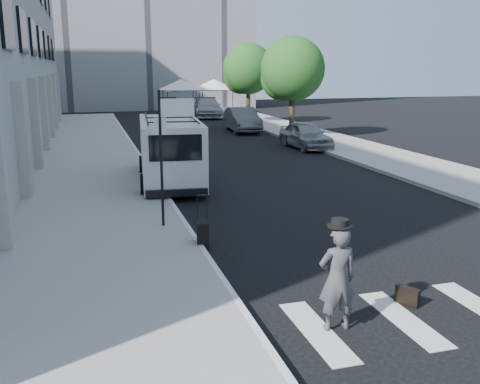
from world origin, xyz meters
TOP-DOWN VIEW (x-y plane):
  - ground at (0.00, 0.00)m, footprint 120.00×120.00m
  - sidewalk_left at (-4.25, 16.00)m, footprint 4.50×48.00m
  - sidewalk_right at (9.00, 20.00)m, footprint 4.00×56.00m
  - sign_pole at (-2.36, 3.20)m, footprint 1.03×0.07m
  - tree_near at (7.50, 20.15)m, footprint 3.80×3.83m
  - tree_far at (7.50, 29.15)m, footprint 3.80×3.83m
  - tent_left at (4.00, 38.00)m, footprint 4.00×4.00m
  - tent_right at (7.20, 38.50)m, footprint 4.00×4.00m
  - businessman at (-0.67, -3.00)m, footprint 0.65×0.44m
  - briefcase at (0.97, -2.53)m, footprint 0.32×0.44m
  - suitcase at (-1.90, 1.56)m, footprint 0.36×0.49m
  - cargo_van at (-1.48, 9.10)m, footprint 2.65×6.44m
  - parked_car_a at (6.80, 15.92)m, footprint 1.80×4.22m
  - parked_car_b at (5.73, 24.25)m, footprint 2.00×4.97m
  - parked_car_c at (5.85, 35.37)m, footprint 3.08×5.99m

SIDE VIEW (x-z plane):
  - ground at x=0.00m, z-range 0.00..0.00m
  - sidewalk_left at x=-4.25m, z-range 0.00..0.15m
  - sidewalk_right at x=9.00m, z-range 0.00..0.15m
  - briefcase at x=0.97m, z-range 0.00..0.34m
  - suitcase at x=-1.90m, z-range -0.29..0.96m
  - parked_car_a at x=6.80m, z-range 0.00..1.42m
  - parked_car_b at x=5.73m, z-range 0.00..1.61m
  - parked_car_c at x=5.85m, z-range 0.00..1.66m
  - businessman at x=-0.67m, z-range 0.00..1.75m
  - cargo_van at x=-1.48m, z-range 0.04..2.40m
  - sign_pole at x=-2.36m, z-range 0.90..4.40m
  - tent_left at x=4.00m, z-range 1.11..4.31m
  - tent_right at x=7.20m, z-range 1.11..4.31m
  - tree_near at x=7.50m, z-range 0.96..6.99m
  - tree_far at x=7.50m, z-range 0.96..6.99m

